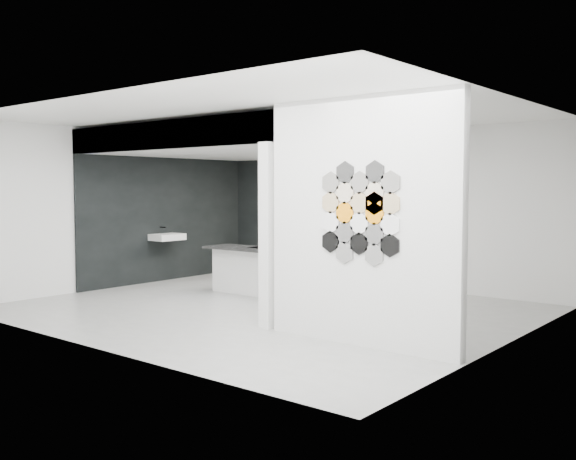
# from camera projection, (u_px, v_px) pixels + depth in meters

# --- Properties ---
(floor) EXTENTS (7.00, 6.00, 0.01)m
(floor) POSITION_uv_depth(u_px,v_px,m) (270.00, 309.00, 9.45)
(floor) COLOR gray
(partition_panel) EXTENTS (2.45, 0.15, 2.80)m
(partition_panel) POSITION_uv_depth(u_px,v_px,m) (362.00, 222.00, 7.18)
(partition_panel) COLOR silver
(partition_panel) RESTS_ON floor
(bay_clad_back) EXTENTS (4.40, 0.04, 2.35)m
(bay_clad_back) POSITION_uv_depth(u_px,v_px,m) (319.00, 219.00, 12.49)
(bay_clad_back) COLOR black
(bay_clad_back) RESTS_ON floor
(bay_clad_left) EXTENTS (0.04, 4.00, 2.35)m
(bay_clad_left) POSITION_uv_depth(u_px,v_px,m) (167.00, 219.00, 12.33)
(bay_clad_left) COLOR black
(bay_clad_left) RESTS_ON floor
(bulkhead) EXTENTS (4.40, 4.00, 0.40)m
(bulkhead) POSITION_uv_depth(u_px,v_px,m) (250.00, 142.00, 10.87)
(bulkhead) COLOR silver
(bulkhead) RESTS_ON corner_column
(corner_column) EXTENTS (0.16, 0.16, 2.35)m
(corner_column) POSITION_uv_depth(u_px,v_px,m) (267.00, 236.00, 8.08)
(corner_column) COLOR silver
(corner_column) RESTS_ON floor
(fascia_beam) EXTENTS (4.40, 0.16, 0.40)m
(fascia_beam) POSITION_uv_depth(u_px,v_px,m) (161.00, 135.00, 9.39)
(fascia_beam) COLOR silver
(fascia_beam) RESTS_ON corner_column
(wall_basin) EXTENTS (0.40, 0.60, 0.12)m
(wall_basin) POSITION_uv_depth(u_px,v_px,m) (167.00, 237.00, 12.06)
(wall_basin) COLOR silver
(wall_basin) RESTS_ON bay_clad_left
(display_shelf) EXTENTS (3.00, 0.15, 0.04)m
(display_shelf) POSITION_uv_depth(u_px,v_px,m) (320.00, 213.00, 12.34)
(display_shelf) COLOR black
(display_shelf) RESTS_ON bay_clad_back
(kitchen_island) EXTENTS (1.49, 0.68, 1.19)m
(kitchen_island) POSITION_uv_depth(u_px,v_px,m) (250.00, 269.00, 10.80)
(kitchen_island) COLOR silver
(kitchen_island) RESTS_ON floor
(stockpot) EXTENTS (0.23, 0.23, 0.16)m
(stockpot) POSITION_uv_depth(u_px,v_px,m) (274.00, 206.00, 13.06)
(stockpot) COLOR black
(stockpot) RESTS_ON display_shelf
(kettle) EXTENTS (0.20, 0.20, 0.16)m
(kettle) POSITION_uv_depth(u_px,v_px,m) (371.00, 209.00, 11.60)
(kettle) COLOR black
(kettle) RESTS_ON display_shelf
(glass_bowl) EXTENTS (0.16, 0.16, 0.11)m
(glass_bowl) POSITION_uv_depth(u_px,v_px,m) (380.00, 210.00, 11.48)
(glass_bowl) COLOR gray
(glass_bowl) RESTS_ON display_shelf
(glass_vase) EXTENTS (0.09, 0.09, 0.12)m
(glass_vase) POSITION_uv_depth(u_px,v_px,m) (380.00, 210.00, 11.48)
(glass_vase) COLOR gray
(glass_vase) RESTS_ON display_shelf
(bottle_dark) EXTENTS (0.08, 0.08, 0.17)m
(bottle_dark) POSITION_uv_depth(u_px,v_px,m) (309.00, 207.00, 12.49)
(bottle_dark) COLOR black
(bottle_dark) RESTS_ON display_shelf
(utensil_cup) EXTENTS (0.09, 0.09, 0.10)m
(utensil_cup) POSITION_uv_depth(u_px,v_px,m) (281.00, 208.00, 12.94)
(utensil_cup) COLOR black
(utensil_cup) RESTS_ON display_shelf
(hex_tile_cluster) EXTENTS (1.04, 0.02, 1.16)m
(hex_tile_cluster) POSITION_uv_depth(u_px,v_px,m) (360.00, 213.00, 7.09)
(hex_tile_cluster) COLOR black
(hex_tile_cluster) RESTS_ON partition_panel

